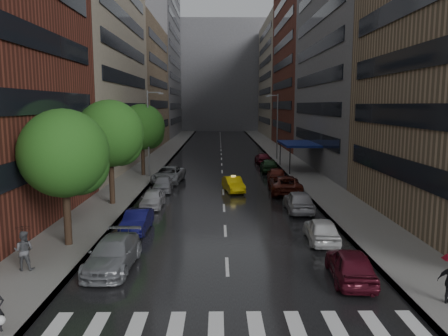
# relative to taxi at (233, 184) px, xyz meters

# --- Properties ---
(ground) EXTENTS (220.00, 220.00, 0.00)m
(ground) POSITION_rel_taxi_xyz_m (-0.91, -22.28, -0.66)
(ground) COLOR gray
(ground) RESTS_ON ground
(road) EXTENTS (14.00, 140.00, 0.01)m
(road) POSITION_rel_taxi_xyz_m (-0.91, 27.72, -0.66)
(road) COLOR black
(road) RESTS_ON ground
(sidewalk_left) EXTENTS (4.00, 140.00, 0.15)m
(sidewalk_left) POSITION_rel_taxi_xyz_m (-9.91, 27.72, -0.59)
(sidewalk_left) COLOR gray
(sidewalk_left) RESTS_ON ground
(sidewalk_right) EXTENTS (4.00, 140.00, 0.15)m
(sidewalk_right) POSITION_rel_taxi_xyz_m (8.09, 27.72, -0.59)
(sidewalk_right) COLOR gray
(sidewalk_right) RESTS_ON ground
(crosswalk) EXTENTS (13.15, 2.80, 0.01)m
(crosswalk) POSITION_rel_taxi_xyz_m (-0.71, -24.28, -0.65)
(crosswalk) COLOR silver
(crosswalk) RESTS_ON ground
(buildings_left) EXTENTS (8.00, 108.00, 38.00)m
(buildings_left) POSITION_rel_taxi_xyz_m (-15.91, 36.51, 15.33)
(buildings_left) COLOR maroon
(buildings_left) RESTS_ON ground
(buildings_right) EXTENTS (8.05, 109.10, 36.00)m
(buildings_right) POSITION_rel_taxi_xyz_m (14.09, 34.42, 14.37)
(buildings_right) COLOR #937A5B
(buildings_right) RESTS_ON ground
(building_far) EXTENTS (40.00, 14.00, 32.00)m
(building_far) POSITION_rel_taxi_xyz_m (-0.91, 95.72, 15.34)
(building_far) COLOR slate
(building_far) RESTS_ON ground
(tree_near) EXTENTS (4.71, 4.71, 7.51)m
(tree_near) POSITION_rel_taxi_xyz_m (-9.51, -15.21, 4.47)
(tree_near) COLOR #382619
(tree_near) RESTS_ON ground
(tree_mid) EXTENTS (5.07, 5.07, 8.08)m
(tree_mid) POSITION_rel_taxi_xyz_m (-9.51, -5.25, 4.87)
(tree_mid) COLOR #382619
(tree_mid) RESTS_ON ground
(tree_far) EXTENTS (4.89, 4.89, 7.79)m
(tree_far) POSITION_rel_taxi_xyz_m (-9.51, 8.67, 4.67)
(tree_far) COLOR #382619
(tree_far) RESTS_ON ground
(taxi) EXTENTS (2.11, 4.20, 1.32)m
(taxi) POSITION_rel_taxi_xyz_m (0.00, 0.00, 0.00)
(taxi) COLOR yellow
(taxi) RESTS_ON ground
(parked_cars_left) EXTENTS (3.21, 28.51, 1.59)m
(parked_cars_left) POSITION_rel_taxi_xyz_m (-6.31, -4.58, 0.07)
(parked_cars_left) COLOR slate
(parked_cars_left) RESTS_ON ground
(parked_cars_right) EXTENTS (2.98, 43.07, 1.60)m
(parked_cars_right) POSITION_rel_taxi_xyz_m (4.49, -0.48, 0.11)
(parked_cars_right) COLOR #4E0F1D
(parked_cars_right) RESTS_ON ground
(ped_black_umbrella) EXTENTS (0.96, 0.98, 2.09)m
(ped_black_umbrella) POSITION_rel_taxi_xyz_m (-10.27, -18.92, 0.71)
(ped_black_umbrella) COLOR #4E5054
(ped_black_umbrella) RESTS_ON sidewalk_left
(street_lamp_left) EXTENTS (1.74, 0.22, 9.00)m
(street_lamp_left) POSITION_rel_taxi_xyz_m (-8.63, 7.72, 4.23)
(street_lamp_left) COLOR gray
(street_lamp_left) RESTS_ON sidewalk_left
(street_lamp_right) EXTENTS (1.74, 0.22, 9.00)m
(street_lamp_right) POSITION_rel_taxi_xyz_m (6.81, 22.72, 4.23)
(street_lamp_right) COLOR gray
(street_lamp_right) RESTS_ON sidewalk_right
(awning) EXTENTS (4.00, 8.00, 3.12)m
(awning) POSITION_rel_taxi_xyz_m (8.08, 12.72, 2.47)
(awning) COLOR navy
(awning) RESTS_ON sidewalk_right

